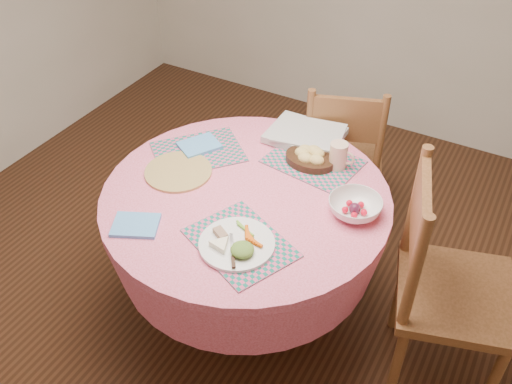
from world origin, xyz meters
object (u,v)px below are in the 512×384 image
(chair_right, at_px, (443,283))
(wicker_trivet, at_px, (178,172))
(chair_back, at_px, (342,154))
(bread_bowl, at_px, (310,156))
(latte_mug, at_px, (339,156))
(dining_table, at_px, (246,227))
(dinner_plate, at_px, (238,244))
(fruit_bowl, at_px, (355,207))

(chair_right, xyz_separation_m, wicker_trivet, (-1.19, -0.12, 0.20))
(chair_back, bearing_deg, bread_bowl, 72.20)
(chair_back, bearing_deg, latte_mug, 87.33)
(chair_right, distance_m, wicker_trivet, 1.22)
(chair_right, height_order, latte_mug, chair_right)
(dining_table, bearing_deg, chair_right, 6.77)
(chair_back, xyz_separation_m, latte_mug, (0.14, -0.46, 0.33))
(dinner_plate, relative_size, fruit_bowl, 1.25)
(fruit_bowl, bearing_deg, dinner_plate, -127.98)
(latte_mug, height_order, fruit_bowl, latte_mug)
(fruit_bowl, bearing_deg, dining_table, -166.48)
(chair_back, height_order, wicker_trivet, chair_back)
(dinner_plate, xyz_separation_m, latte_mug, (0.13, 0.66, 0.05))
(wicker_trivet, height_order, fruit_bowl, fruit_bowl)
(dining_table, relative_size, wicker_trivet, 4.13)
(dining_table, distance_m, chair_right, 0.86)
(dining_table, distance_m, wicker_trivet, 0.39)
(wicker_trivet, bearing_deg, chair_back, 61.28)
(dining_table, distance_m, bread_bowl, 0.43)
(dinner_plate, bearing_deg, bread_bowl, 89.14)
(bread_bowl, distance_m, latte_mug, 0.13)
(chair_right, distance_m, chair_back, 1.03)
(dinner_plate, height_order, bread_bowl, bread_bowl)
(chair_back, relative_size, wicker_trivet, 3.14)
(wicker_trivet, relative_size, latte_mug, 2.45)
(dining_table, xyz_separation_m, latte_mug, (0.27, 0.36, 0.26))
(dining_table, height_order, dinner_plate, dinner_plate)
(chair_back, distance_m, dinner_plate, 1.15)
(chair_right, relative_size, wicker_trivet, 3.54)
(wicker_trivet, bearing_deg, bread_bowl, 36.03)
(chair_right, xyz_separation_m, latte_mug, (-0.59, 0.26, 0.26))
(dinner_plate, height_order, latte_mug, latte_mug)
(wicker_trivet, bearing_deg, dining_table, 3.00)
(dining_table, xyz_separation_m, wicker_trivet, (-0.34, -0.02, 0.20))
(chair_right, bearing_deg, bread_bowl, 55.67)
(chair_right, distance_m, latte_mug, 0.69)
(chair_back, xyz_separation_m, wicker_trivet, (-0.46, -0.84, 0.27))
(dining_table, height_order, chair_right, chair_right)
(chair_back, height_order, latte_mug, chair_back)
(chair_right, distance_m, dinner_plate, 0.85)
(chair_right, distance_m, fruit_bowl, 0.47)
(chair_right, xyz_separation_m, dinner_plate, (-0.72, -0.40, 0.22))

